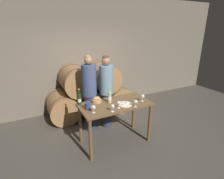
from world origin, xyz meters
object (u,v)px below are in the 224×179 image
(blue_crock, at_px, (88,106))
(wine_glass_far_right, at_px, (143,97))
(person_left, at_px, (90,94))
(bread_basket, at_px, (97,100))
(wine_glass_center, at_px, (119,103))
(tasting_table, at_px, (115,110))
(wine_bottle_white, at_px, (110,97))
(person_right, at_px, (106,91))
(wine_glass_right, at_px, (136,102))
(cheese_plate, at_px, (125,104))
(wine_glass_left, at_px, (113,106))
(wine_glass_far_left, at_px, (93,108))
(wine_bottle_red, at_px, (79,99))

(blue_crock, height_order, wine_glass_far_right, wine_glass_far_right)
(person_left, xyz_separation_m, blue_crock, (-0.29, -0.70, 0.05))
(bread_basket, height_order, wine_glass_center, wine_glass_center)
(tasting_table, relative_size, wine_glass_far_right, 10.15)
(person_left, distance_m, wine_bottle_white, 0.65)
(person_right, bearing_deg, wine_glass_center, -100.54)
(wine_bottle_white, xyz_separation_m, wine_glass_right, (0.35, -0.40, -0.02))
(tasting_table, xyz_separation_m, wine_glass_far_right, (0.56, -0.14, 0.23))
(wine_bottle_white, relative_size, bread_basket, 1.73)
(person_right, bearing_deg, bread_basket, -132.69)
(person_right, relative_size, cheese_plate, 6.13)
(wine_bottle_white, relative_size, wine_glass_left, 2.36)
(bread_basket, relative_size, wine_glass_right, 1.37)
(bread_basket, relative_size, wine_glass_far_right, 1.37)
(wine_glass_left, bearing_deg, wine_glass_far_left, 160.91)
(blue_crock, distance_m, wine_glass_far_left, 0.19)
(tasting_table, height_order, bread_basket, bread_basket)
(wine_bottle_red, relative_size, cheese_plate, 1.14)
(wine_glass_center, bearing_deg, cheese_plate, 22.76)
(tasting_table, bearing_deg, person_right, 79.49)
(wine_glass_far_left, height_order, wine_glass_left, same)
(wine_bottle_white, relative_size, wine_glass_far_left, 2.36)
(wine_bottle_red, height_order, wine_glass_far_right, wine_bottle_red)
(cheese_plate, distance_m, wine_glass_left, 0.40)
(wine_bottle_red, xyz_separation_m, wine_glass_far_right, (1.20, -0.41, -0.01))
(tasting_table, height_order, wine_glass_left, wine_glass_left)
(wine_bottle_red, xyz_separation_m, wine_bottle_white, (0.56, -0.18, 0.00))
(tasting_table, relative_size, wine_glass_left, 10.15)
(wine_bottle_white, relative_size, wine_glass_far_right, 2.36)
(wine_glass_left, bearing_deg, bread_basket, 101.15)
(bread_basket, xyz_separation_m, wine_glass_far_right, (0.87, -0.37, 0.05))
(wine_bottle_red, relative_size, wine_glass_left, 2.31)
(wine_glass_left, bearing_deg, person_left, 94.38)
(cheese_plate, bearing_deg, wine_glass_left, -155.94)
(tasting_table, xyz_separation_m, wine_glass_left, (-0.21, -0.29, 0.23))
(wine_bottle_white, height_order, wine_glass_far_left, wine_bottle_white)
(cheese_plate, bearing_deg, wine_glass_far_left, -176.04)
(tasting_table, height_order, wine_glass_far_left, wine_glass_far_left)
(wine_bottle_red, relative_size, wine_glass_right, 2.31)
(bread_basket, bearing_deg, wine_glass_far_left, -118.40)
(bread_basket, bearing_deg, tasting_table, -35.75)
(wine_glass_far_right, bearing_deg, blue_crock, 172.87)
(person_left, height_order, wine_glass_far_left, person_left)
(tasting_table, bearing_deg, wine_glass_center, -100.67)
(person_left, bearing_deg, cheese_plate, -62.79)
(person_left, distance_m, wine_glass_right, 1.16)
(wine_glass_center, bearing_deg, person_right, 79.46)
(cheese_plate, relative_size, wine_glass_far_right, 2.03)
(blue_crock, bearing_deg, tasting_table, 0.11)
(person_right, relative_size, blue_crock, 13.78)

